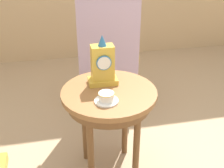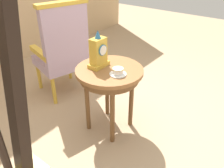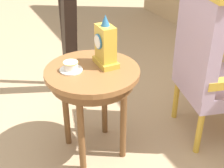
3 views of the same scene
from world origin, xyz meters
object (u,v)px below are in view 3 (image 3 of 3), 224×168
(side_table, at_px, (93,81))
(teacup_left, at_px, (71,67))
(armchair, at_px, (209,65))
(harp, at_px, (67,13))
(mantel_clock, at_px, (105,46))

(side_table, bearing_deg, teacup_left, -108.13)
(armchair, height_order, harp, harp)
(side_table, relative_size, armchair, 0.58)
(mantel_clock, bearing_deg, teacup_left, -95.17)
(mantel_clock, xyz_separation_m, harp, (-0.85, 0.03, -0.03))
(teacup_left, bearing_deg, side_table, 71.87)
(side_table, height_order, armchair, armchair)
(mantel_clock, xyz_separation_m, armchair, (0.19, 0.72, -0.21))
(side_table, xyz_separation_m, mantel_clock, (-0.02, 0.10, 0.22))
(side_table, height_order, harp, harp)
(armchair, bearing_deg, mantel_clock, -104.82)
(harp, bearing_deg, armchair, 33.33)
(mantel_clock, bearing_deg, side_table, -78.93)
(harp, bearing_deg, teacup_left, -17.66)
(teacup_left, xyz_separation_m, mantel_clock, (0.02, 0.23, 0.11))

